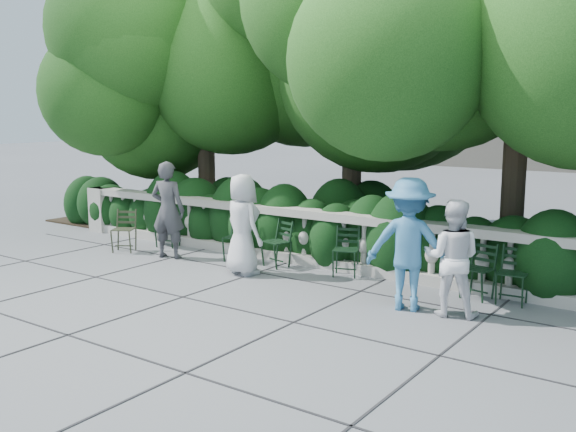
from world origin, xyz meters
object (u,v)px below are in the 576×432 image
Objects in this scene: person_casual_man at (452,258)px; chair_weathered at (122,253)px; chair_a at (165,248)px; person_woman_grey at (168,210)px; chair_f at (509,306)px; chair_e at (471,301)px; person_older_blue at (409,244)px; chair_b at (270,268)px; person_businessman at (243,224)px; chair_c at (233,263)px; chair_d at (344,278)px.

chair_weathered is at bearing -14.75° from person_casual_man.
person_woman_grey reaches higher than chair_a.
chair_weathered is at bearing -126.74° from chair_a.
chair_a is 6.84m from chair_f.
chair_e is 1.41m from person_older_blue.
person_businessman is at bearing -88.38° from chair_b.
person_businessman is at bearing -158.92° from chair_e.
person_casual_man is at bearing -127.42° from chair_f.
chair_e and chair_f have the same top height.
person_casual_man reaches higher than chair_a.
chair_e is 1.00× the size of chair_weathered.
person_woman_grey is at bearing -14.46° from chair_weathered.
chair_b is 0.50× the size of person_businessman.
chair_b and chair_e have the same top height.
chair_e is 1.00× the size of chair_f.
chair_a and chair_c have the same top height.
chair_a is 0.46× the size of person_woman_grey.
chair_e is at bearing -150.28° from person_businessman.
chair_d is 1.91m from person_businessman.
chair_weathered is at bearing -162.34° from chair_e.
chair_e is 0.53× the size of person_casual_man.
person_woman_grey is (-3.45, -0.59, 0.91)m from chair_d.
person_businessman is at bearing 159.66° from person_woman_grey.
chair_f is at bearing -15.29° from chair_a.
chair_d is at bearing -18.58° from chair_weathered.
person_businessman is (0.65, -0.51, 0.85)m from chair_c.
chair_b is 3.13m from chair_weathered.
chair_f is at bearing -137.87° from person_casual_man.
person_businessman reaches higher than chair_f.
person_businessman is 3.70m from person_casual_man.
chair_a is 5.85m from person_older_blue.
chair_d is 1.00× the size of chair_weathered.
chair_d is 1.00× the size of chair_e.
chair_b is 0.46× the size of person_woman_grey.
chair_c is 0.46× the size of person_woman_grey.
chair_a is 1.00× the size of chair_weathered.
chair_a and chair_d have the same top height.
chair_a and chair_weathered have the same top height.
person_older_blue is at bearing -24.47° from chair_a.
chair_c and chair_d have the same top height.
chair_d is at bearing -15.03° from chair_a.
chair_d is at bearing 175.38° from chair_f.
chair_f and chair_weathered have the same top height.
person_woman_grey is (0.70, -0.55, 0.91)m from chair_a.
person_older_blue is at bearing -164.61° from person_businessman.
person_older_blue reaches higher than person_woman_grey.
chair_weathered is at bearing -1.17° from person_woman_grey.
chair_b is 0.53× the size of person_casual_man.
person_casual_man is at bearing -22.84° from chair_a.
chair_a is at bearing -168.11° from chair_b.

